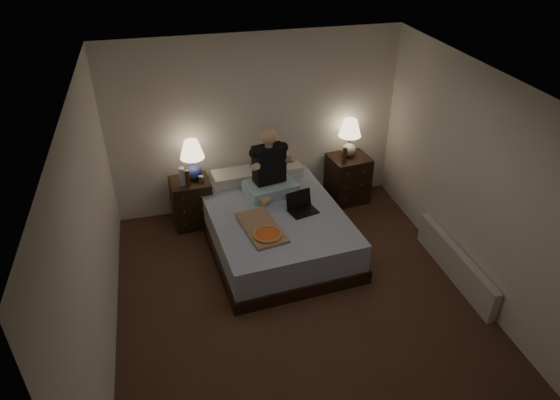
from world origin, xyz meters
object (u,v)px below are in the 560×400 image
object	(u,v)px
nightstand_left	(192,202)
beer_bottle_left	(188,178)
nightstand_right	(348,178)
soda_can	(201,179)
bed	(275,227)
laptop	(303,204)
radiator	(455,263)
lamp_left	(193,160)
beer_bottle_right	(345,155)
lamp_right	(349,138)
pizza_box	(268,235)
person	(271,163)
water_bottle	(182,177)

from	to	relation	value
nightstand_left	beer_bottle_left	xyz separation A→B (m)	(-0.02, -0.13, 0.45)
nightstand_right	soda_can	bearing A→B (deg)	176.97
bed	nightstand_right	size ratio (longest dim) A/B	3.03
soda_can	laptop	bearing A→B (deg)	-34.98
bed	radiator	xyz separation A→B (m)	(1.93, -1.16, -0.07)
nightstand_right	lamp_left	bearing A→B (deg)	173.53
nightstand_right	soda_can	distance (m)	2.19
bed	soda_can	size ratio (longest dim) A/B	21.56
nightstand_right	beer_bottle_right	size ratio (longest dim) A/B	3.09
beer_bottle_right	lamp_right	bearing A→B (deg)	54.95
beer_bottle_left	pizza_box	distance (m)	1.46
lamp_right	beer_bottle_right	distance (m)	0.26
bed	person	size ratio (longest dim) A/B	2.32
nightstand_left	laptop	bearing A→B (deg)	-39.15
nightstand_left	water_bottle	world-z (taller)	water_bottle
lamp_right	pizza_box	xyz separation A→B (m)	(-1.53, -1.44, -0.41)
nightstand_right	water_bottle	world-z (taller)	water_bottle
nightstand_right	beer_bottle_left	xyz separation A→B (m)	(-2.33, -0.20, 0.43)
nightstand_right	beer_bottle_left	bearing A→B (deg)	177.64
beer_bottle_left	radiator	world-z (taller)	beer_bottle_left
beer_bottle_left	radiator	xyz separation A→B (m)	(2.95, -1.81, -0.59)
nightstand_right	water_bottle	distance (m)	2.44
nightstand_left	beer_bottle_left	size ratio (longest dim) A/B	2.93
nightstand_left	pizza_box	xyz separation A→B (m)	(0.77, -1.33, 0.24)
nightstand_left	water_bottle	bearing A→B (deg)	-141.68
person	nightstand_left	bearing A→B (deg)	149.67
beer_bottle_right	pizza_box	size ratio (longest dim) A/B	0.30
beer_bottle_left	radiator	size ratio (longest dim) A/B	0.14
bed	lamp_left	world-z (taller)	lamp_left
water_bottle	radiator	bearing A→B (deg)	-31.51
person	radiator	xyz separation A→B (m)	(1.89, -1.57, -0.80)
pizza_box	radiator	size ratio (longest dim) A/B	0.47
nightstand_right	nightstand_left	bearing A→B (deg)	174.58
lamp_left	soda_can	size ratio (longest dim) A/B	5.60
nightstand_right	beer_bottle_left	world-z (taller)	beer_bottle_left
lamp_left	beer_bottle_left	xyz separation A→B (m)	(-0.10, -0.17, -0.17)
beer_bottle_left	beer_bottle_right	xyz separation A→B (m)	(2.20, 0.07, 0.04)
beer_bottle_right	radiator	xyz separation A→B (m)	(0.74, -1.87, -0.63)
lamp_right	beer_bottle_right	world-z (taller)	lamp_right
nightstand_left	soda_can	size ratio (longest dim) A/B	6.75
water_bottle	radiator	world-z (taller)	water_bottle
water_bottle	beer_bottle_right	size ratio (longest dim) A/B	1.09
nightstand_left	beer_bottle_right	distance (m)	2.23
nightstand_left	beer_bottle_right	size ratio (longest dim) A/B	2.93
bed	soda_can	distance (m)	1.18
radiator	beer_bottle_left	bearing A→B (deg)	148.50
nightstand_left	pizza_box	world-z (taller)	nightstand_left
nightstand_left	lamp_right	distance (m)	2.39
nightstand_left	water_bottle	distance (m)	0.48
nightstand_right	laptop	world-z (taller)	laptop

